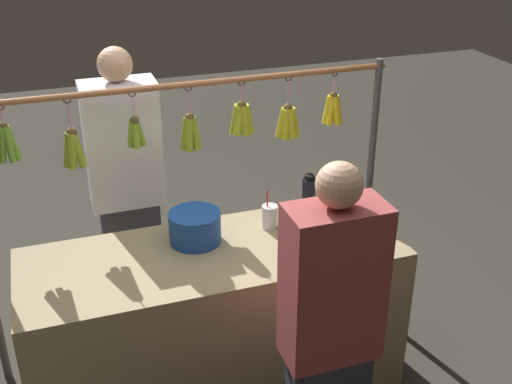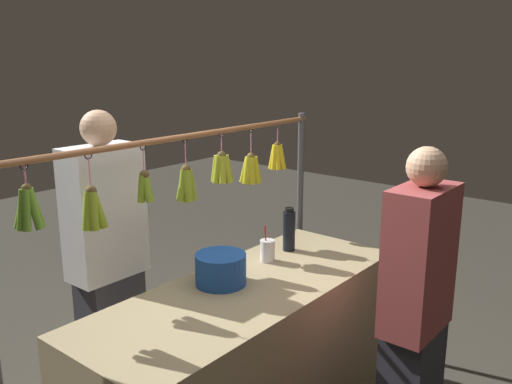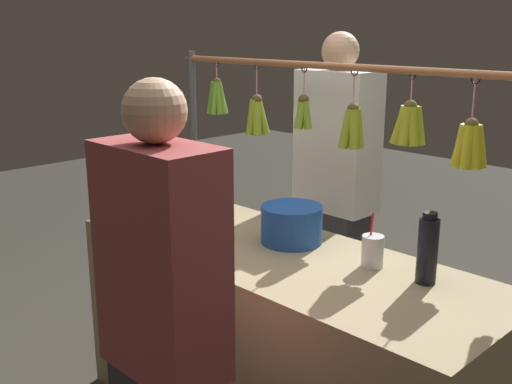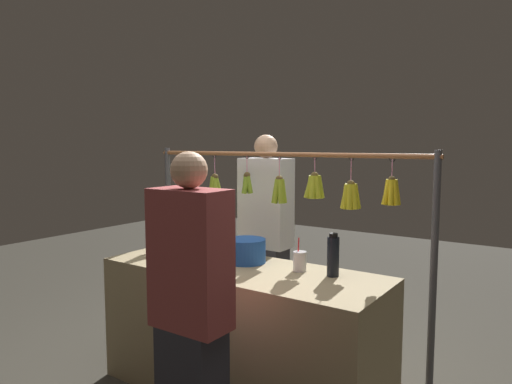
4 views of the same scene
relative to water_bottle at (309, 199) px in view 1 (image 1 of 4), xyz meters
The scene contains 8 objects.
ground_plane 1.16m from the water_bottle, 14.90° to the left, with size 12.00×12.00×0.00m, color #3B382F.
market_counter 0.82m from the water_bottle, 14.90° to the left, with size 1.92×0.71×0.86m, color tan.
display_rack 0.67m from the water_bottle, 27.13° to the right, with size 2.27×0.14×1.64m.
water_bottle is the anchor object (origin of this frame).
blue_bucket 0.64m from the water_bottle, ahead, with size 0.26×0.26×0.16m, color #1D4EA7.
drink_cup 0.24m from the water_bottle, ahead, with size 0.09×0.09×0.21m.
vendor_person 1.08m from the water_bottle, 33.89° to the right, with size 0.41×0.22×1.74m.
customer_person 1.01m from the water_bottle, 72.08° to the left, with size 0.39×0.21×1.64m.
Camera 1 is at (0.70, 2.69, 2.56)m, focal length 45.41 mm.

